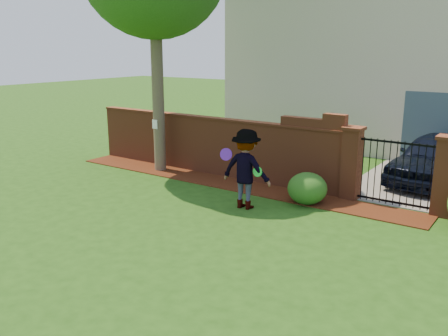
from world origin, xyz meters
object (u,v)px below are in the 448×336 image
Objects in this scene: man at (245,169)px; frisbee_purple at (226,154)px; car at (432,159)px; frisbee_green at (257,172)px.

frisbee_purple is (-0.42, -0.19, 0.35)m from man.
man reaches higher than car.
frisbee_purple is (-3.63, -5.02, 0.61)m from car.
frisbee_green is at bearing 169.26° from man.
man is 0.58m from frisbee_purple.
man is at bearing -115.85° from car.
frisbee_purple is 0.87m from frisbee_green.
man is (-3.21, -4.83, 0.26)m from car.
man is at bearing 24.39° from frisbee_purple.
frisbee_green is at bearing 10.65° from frisbee_purple.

